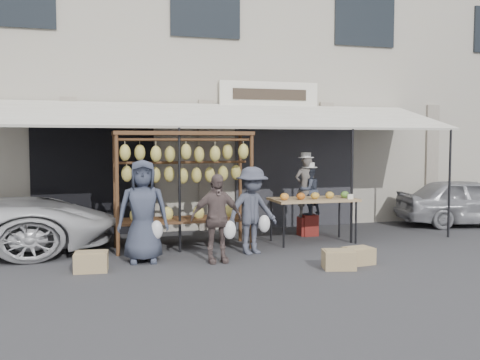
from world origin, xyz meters
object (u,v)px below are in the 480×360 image
object	(u,v)px
crate_far	(91,262)
customer_right	(252,210)
customer_mid	(216,218)
vendor_right	(309,190)
crate_near_a	(339,260)
crate_near_b	(359,256)
customer_left	(143,211)
sedan	(469,202)
produce_table	(313,200)
banana_rack	(183,167)
vendor_left	(306,187)

from	to	relation	value
crate_far	customer_right	bearing A→B (deg)	12.03
customer_mid	customer_right	size ratio (longest dim) A/B	0.95
vendor_right	crate_near_a	distance (m)	3.21
vendor_right	crate_near_b	xyz separation A→B (m)	(-0.29, -2.78, -0.85)
customer_left	customer_right	world-z (taller)	customer_left
customer_mid	sedan	distance (m)	7.24
produce_table	customer_left	bearing A→B (deg)	-166.07
customer_mid	crate_far	xyz separation A→B (m)	(-2.05, -0.10, -0.60)
crate_near_b	sedan	xyz separation A→B (m)	(4.62, 3.04, 0.45)
banana_rack	vendor_left	xyz separation A→B (m)	(2.79, 0.69, -0.50)
crate_far	sedan	bearing A→B (deg)	14.81
customer_right	crate_near_a	bearing A→B (deg)	-73.17
banana_rack	crate_near_b	world-z (taller)	banana_rack
customer_mid	vendor_right	bearing A→B (deg)	36.13
crate_far	vendor_left	bearing A→B (deg)	25.06
crate_near_a	vendor_left	bearing A→B (deg)	77.30
banana_rack	vendor_left	size ratio (longest dim) A/B	1.95
customer_left	crate_far	world-z (taller)	customer_left
banana_rack	crate_far	world-z (taller)	banana_rack
produce_table	crate_far	world-z (taller)	produce_table
banana_rack	customer_left	bearing A→B (deg)	-131.50
crate_far	crate_near_a	bearing A→B (deg)	-13.27
customer_left	crate_near_a	xyz separation A→B (m)	(2.97, -1.35, -0.72)
crate_near_b	vendor_left	bearing A→B (deg)	85.75
produce_table	customer_left	distance (m)	3.60
vendor_right	customer_left	bearing A→B (deg)	7.85
crate_near_b	customer_mid	bearing A→B (deg)	160.93
vendor_left	customer_mid	world-z (taller)	vendor_left
vendor_right	sedan	size ratio (longest dim) A/B	0.31
produce_table	customer_left	xyz separation A→B (m)	(-3.49, -0.87, 0.00)
customer_mid	customer_right	bearing A→B (deg)	30.72
banana_rack	sedan	xyz separation A→B (m)	(7.21, 0.94, -0.98)
produce_table	vendor_right	xyz separation A→B (m)	(0.24, 0.79, 0.12)
vendor_left	customer_right	xyz separation A→B (m)	(-1.68, -1.50, -0.28)
crate_near_b	sedan	distance (m)	5.55
crate_near_b	sedan	size ratio (longest dim) A/B	0.13
vendor_left	customer_right	size ratio (longest dim) A/B	0.84
vendor_left	sedan	size ratio (longest dim) A/B	0.39
vendor_right	customer_mid	size ratio (longest dim) A/B	0.71
produce_table	crate_near_a	bearing A→B (deg)	-103.17
produce_table	vendor_left	distance (m)	0.84
crate_near_a	crate_far	xyz separation A→B (m)	(-3.83, 0.90, 0.00)
banana_rack	crate_near_b	bearing A→B (deg)	-39.04
crate_near_a	crate_far	world-z (taller)	crate_far
crate_near_a	sedan	world-z (taller)	sedan
customer_right	vendor_left	bearing A→B (deg)	25.15
produce_table	crate_near_b	size ratio (longest dim) A/B	3.68
banana_rack	produce_table	size ratio (longest dim) A/B	1.53
customer_left	crate_far	xyz separation A→B (m)	(-0.86, -0.44, -0.72)
customer_mid	crate_near_b	xyz separation A→B (m)	(2.25, -0.78, -0.61)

